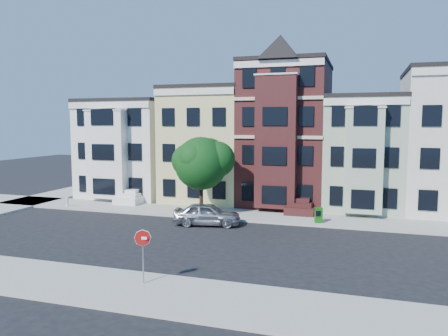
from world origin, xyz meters
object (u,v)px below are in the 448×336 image
(fire_hydrant, at_px, (67,203))
(stop_sign, at_px, (143,253))
(newspaper_box, at_px, (319,215))
(parked_car, at_px, (207,214))
(street_tree, at_px, (201,167))

(fire_hydrant, height_order, stop_sign, stop_sign)
(fire_hydrant, relative_size, stop_sign, 0.23)
(newspaper_box, bearing_deg, stop_sign, -132.93)
(parked_car, bearing_deg, fire_hydrant, 69.90)
(fire_hydrant, distance_m, stop_sign, 20.09)
(newspaper_box, distance_m, stop_sign, 15.42)
(parked_car, relative_size, stop_sign, 1.73)
(parked_car, distance_m, fire_hydrant, 13.40)
(street_tree, distance_m, parked_car, 4.06)
(parked_car, bearing_deg, newspaper_box, -82.05)
(street_tree, height_order, parked_car, street_tree)
(parked_car, bearing_deg, stop_sign, 175.68)
(street_tree, xyz_separation_m, fire_hydrant, (-11.90, -0.13, -3.35))
(stop_sign, bearing_deg, street_tree, 95.70)
(parked_car, height_order, fire_hydrant, parked_car)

